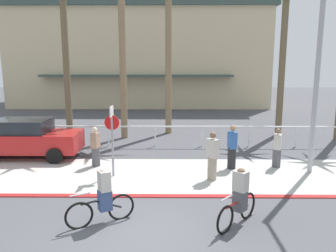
% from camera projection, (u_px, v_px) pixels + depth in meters
% --- Properties ---
extents(ground_plane, '(80.00, 80.00, 0.00)m').
position_uv_depth(ground_plane, '(156.00, 140.00, 17.97)').
color(ground_plane, '#4C4C51').
extents(sidewalk_strip, '(44.00, 4.00, 0.02)m').
position_uv_depth(sidewalk_strip, '(150.00, 175.00, 12.27)').
color(sidewalk_strip, beige).
rests_on(sidewalk_strip, ground).
extents(curb_paint, '(44.00, 0.24, 0.03)m').
position_uv_depth(curb_paint, '(145.00, 196.00, 10.30)').
color(curb_paint, maroon).
rests_on(curb_paint, ground).
extents(building_backdrop, '(24.31, 11.22, 9.38)m').
position_uv_depth(building_backdrop, '(142.00, 57.00, 33.73)').
color(building_backdrop, beige).
rests_on(building_backdrop, ground).
extents(rail_fence, '(27.70, 0.08, 1.04)m').
position_uv_depth(rail_fence, '(155.00, 130.00, 16.34)').
color(rail_fence, white).
rests_on(rail_fence, ground).
extents(stop_sign_bike_lane, '(0.52, 0.56, 2.56)m').
position_uv_depth(stop_sign_bike_lane, '(112.00, 131.00, 11.82)').
color(stop_sign_bike_lane, gray).
rests_on(stop_sign_bike_lane, ground).
extents(streetlight_curb, '(0.24, 2.54, 7.50)m').
position_uv_depth(streetlight_curb, '(322.00, 56.00, 11.56)').
color(streetlight_curb, '#9EA0A5').
rests_on(streetlight_curb, ground).
extents(palm_tree_1, '(3.50, 3.10, 7.96)m').
position_uv_depth(palm_tree_1, '(64.00, 28.00, 17.78)').
color(palm_tree_1, brown).
rests_on(palm_tree_1, ground).
extents(palm_tree_2, '(2.89, 3.37, 9.69)m').
position_uv_depth(palm_tree_2, '(121.00, 6.00, 17.14)').
color(palm_tree_2, '#846B4C').
rests_on(palm_tree_2, ground).
extents(palm_tree_3, '(3.60, 3.64, 9.56)m').
position_uv_depth(palm_tree_3, '(169.00, 7.00, 18.40)').
color(palm_tree_3, '#846B4C').
rests_on(palm_tree_3, ground).
extents(palm_tree_4, '(2.94, 3.46, 8.00)m').
position_uv_depth(palm_tree_4, '(284.00, 26.00, 18.05)').
color(palm_tree_4, brown).
rests_on(palm_tree_4, ground).
extents(car_red_1, '(4.40, 2.02, 1.69)m').
position_uv_depth(car_red_1, '(27.00, 138.00, 14.38)').
color(car_red_1, red).
rests_on(car_red_1, ground).
extents(cyclist_black_0, '(1.63, 0.92, 1.50)m').
position_uv_depth(cyclist_black_0, '(103.00, 197.00, 8.47)').
color(cyclist_black_0, black).
rests_on(cyclist_black_0, ground).
extents(cyclist_red_1, '(1.25, 1.40, 1.50)m').
position_uv_depth(cyclist_red_1, '(239.00, 198.00, 8.42)').
color(cyclist_red_1, black).
rests_on(cyclist_red_1, ground).
extents(pedestrian_0, '(0.45, 0.48, 1.73)m').
position_uv_depth(pedestrian_0, '(212.00, 158.00, 11.60)').
color(pedestrian_0, gray).
rests_on(pedestrian_0, ground).
extents(pedestrian_1, '(0.37, 0.44, 1.59)m').
position_uv_depth(pedestrian_1, '(96.00, 149.00, 13.19)').
color(pedestrian_1, '#4C4C51').
rests_on(pedestrian_1, ground).
extents(pedestrian_2, '(0.41, 0.47, 1.57)m').
position_uv_depth(pedestrian_2, '(277.00, 150.00, 13.03)').
color(pedestrian_2, '#4C4C51').
rests_on(pedestrian_2, ground).
extents(pedestrian_3, '(0.37, 0.44, 1.72)m').
position_uv_depth(pedestrian_3, '(232.00, 149.00, 12.85)').
color(pedestrian_3, '#232326').
rests_on(pedestrian_3, ground).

